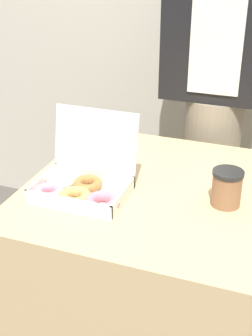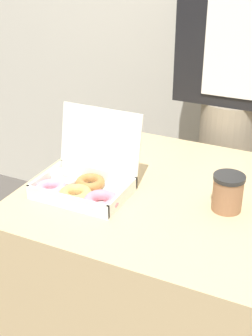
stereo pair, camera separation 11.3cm
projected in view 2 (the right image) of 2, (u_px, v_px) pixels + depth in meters
table at (179, 290)px, 1.64m from camera, size 0.99×0.81×0.77m
donut_box at (82, 183)px, 1.45m from camera, size 0.32×0.26×0.24m
coffee_cup at (228, 192)px, 1.36m from camera, size 0.09×0.09×0.11m
person_customer at (233, 88)px, 1.88m from camera, size 0.44×0.24×1.72m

